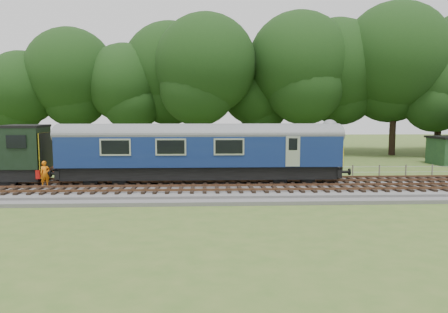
{
  "coord_description": "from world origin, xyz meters",
  "views": [
    {
      "loc": [
        -4.83,
        -26.95,
        5.09
      ],
      "look_at": [
        -3.64,
        1.4,
        2.0
      ],
      "focal_mm": 35.0,
      "sensor_mm": 36.0,
      "label": 1
    }
  ],
  "objects": [
    {
      "name": "track_north",
      "position": [
        0.0,
        1.4,
        0.42
      ],
      "size": [
        67.2,
        2.4,
        0.21
      ],
      "color": "black",
      "rests_on": "ballast"
    },
    {
      "name": "ballast",
      "position": [
        0.0,
        0.0,
        0.17
      ],
      "size": [
        70.0,
        7.0,
        0.35
      ],
      "primitive_type": "cube",
      "color": "#4C4C4F",
      "rests_on": "ground"
    },
    {
      "name": "worker",
      "position": [
        -14.71,
        -0.03,
        1.14
      ],
      "size": [
        0.69,
        0.64,
        1.58
      ],
      "primitive_type": "imported",
      "rotation": [
        0.0,
        0.0,
        0.6
      ],
      "color": "orange",
      "rests_on": "ballast"
    },
    {
      "name": "dmu_railcar",
      "position": [
        -5.18,
        1.4,
        2.61
      ],
      "size": [
        18.05,
        2.86,
        3.88
      ],
      "color": "black",
      "rests_on": "ground"
    },
    {
      "name": "track_south",
      "position": [
        0.0,
        -1.6,
        0.42
      ],
      "size": [
        67.2,
        2.4,
        0.21
      ],
      "color": "black",
      "rests_on": "ballast"
    },
    {
      "name": "ground",
      "position": [
        0.0,
        0.0,
        0.0
      ],
      "size": [
        120.0,
        120.0,
        0.0
      ],
      "primitive_type": "plane",
      "color": "#3E5E22",
      "rests_on": "ground"
    },
    {
      "name": "tree_line",
      "position": [
        0.0,
        22.0,
        0.0
      ],
      "size": [
        70.0,
        8.0,
        18.0
      ],
      "primitive_type": null,
      "color": "black",
      "rests_on": "ground"
    },
    {
      "name": "fence",
      "position": [
        0.0,
        4.5,
        0.0
      ],
      "size": [
        64.0,
        0.12,
        1.0
      ],
      "primitive_type": null,
      "color": "#6B6054",
      "rests_on": "ground"
    }
  ]
}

